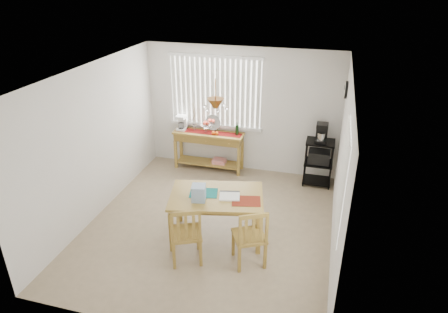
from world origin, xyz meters
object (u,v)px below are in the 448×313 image
(wire_cart, at_px, (319,158))
(chair_right, at_px, (250,237))
(dining_table, at_px, (216,200))
(cart_items, at_px, (322,133))
(sideboard, at_px, (209,142))
(chair_left, at_px, (186,234))

(wire_cart, bearing_deg, chair_right, -106.38)
(dining_table, bearing_deg, cart_items, 56.85)
(dining_table, distance_m, chair_right, 0.85)
(sideboard, bearing_deg, cart_items, -1.40)
(sideboard, relative_size, dining_table, 0.93)
(sideboard, bearing_deg, chair_left, -79.04)
(cart_items, height_order, chair_left, cart_items)
(sideboard, relative_size, chair_left, 1.53)
(wire_cart, relative_size, chair_left, 0.96)
(sideboard, xyz_separation_m, chair_left, (0.58, -2.97, -0.15))
(cart_items, relative_size, chair_left, 0.39)
(cart_items, bearing_deg, sideboard, 178.60)
(cart_items, bearing_deg, dining_table, -123.15)
(chair_left, distance_m, chair_right, 0.92)
(cart_items, bearing_deg, chair_right, -106.32)
(wire_cart, height_order, chair_right, chair_right)
(sideboard, relative_size, cart_items, 3.89)
(sideboard, relative_size, wire_cart, 1.60)
(chair_left, bearing_deg, sideboard, 100.96)
(sideboard, bearing_deg, chair_right, -62.01)
(sideboard, height_order, chair_right, chair_right)
(cart_items, relative_size, dining_table, 0.24)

